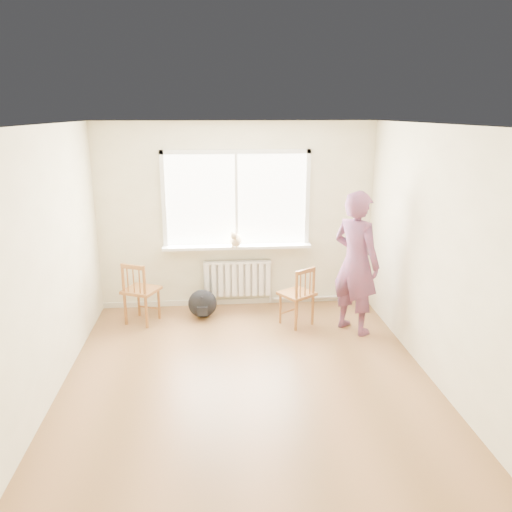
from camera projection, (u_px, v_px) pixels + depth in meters
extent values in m
plane|color=#8E603A|center=(248.00, 379.00, 5.47)|extent=(4.50, 4.50, 0.00)
plane|color=white|center=(247.00, 125.00, 4.71)|extent=(4.50, 4.50, 0.00)
cube|color=#EEE5BF|center=(236.00, 217.00, 7.24)|extent=(4.00, 0.01, 2.70)
cube|color=white|center=(236.00, 200.00, 7.15)|extent=(2.00, 0.02, 1.30)
cube|color=white|center=(236.00, 152.00, 6.94)|extent=(2.12, 0.05, 0.06)
cube|color=white|center=(164.00, 201.00, 7.05)|extent=(0.06, 0.05, 1.42)
cube|color=white|center=(307.00, 199.00, 7.22)|extent=(0.06, 0.05, 1.42)
cube|color=white|center=(236.00, 200.00, 7.13)|extent=(0.04, 0.05, 1.30)
cube|color=white|center=(237.00, 246.00, 7.25)|extent=(2.15, 0.22, 0.04)
cube|color=white|center=(237.00, 278.00, 7.45)|extent=(1.00, 0.02, 0.55)
cube|color=white|center=(237.00, 279.00, 7.40)|extent=(1.00, 0.10, 0.51)
cube|color=white|center=(237.00, 262.00, 7.33)|extent=(1.00, 0.12, 0.03)
cylinder|color=silver|center=(319.00, 297.00, 7.64)|extent=(1.40, 0.04, 0.04)
cube|color=beige|center=(237.00, 301.00, 7.59)|extent=(4.00, 0.03, 0.08)
cube|color=#95622B|center=(141.00, 290.00, 6.84)|extent=(0.57, 0.56, 0.04)
cylinder|color=#95622B|center=(159.00, 303.00, 7.00)|extent=(0.04, 0.04, 0.46)
cylinder|color=#95622B|center=(139.00, 300.00, 7.10)|extent=(0.04, 0.04, 0.46)
cylinder|color=#95622B|center=(146.00, 312.00, 6.70)|extent=(0.04, 0.04, 0.46)
cylinder|color=#95622B|center=(125.00, 309.00, 6.81)|extent=(0.04, 0.04, 0.46)
cylinder|color=#95622B|center=(145.00, 297.00, 6.64)|extent=(0.04, 0.04, 0.88)
cylinder|color=#95622B|center=(124.00, 294.00, 6.75)|extent=(0.04, 0.04, 0.88)
cube|color=#95622B|center=(133.00, 267.00, 6.58)|extent=(0.34, 0.18, 0.06)
cylinder|color=#95622B|center=(140.00, 281.00, 6.60)|extent=(0.02, 0.02, 0.35)
cylinder|color=#95622B|center=(134.00, 280.00, 6.63)|extent=(0.02, 0.02, 0.35)
cylinder|color=#95622B|center=(128.00, 279.00, 6.66)|extent=(0.02, 0.02, 0.35)
cube|color=#95622B|center=(297.00, 294.00, 6.77)|extent=(0.56, 0.55, 0.04)
cylinder|color=#95622B|center=(297.00, 303.00, 7.04)|extent=(0.04, 0.04, 0.44)
cylinder|color=#95622B|center=(280.00, 308.00, 6.85)|extent=(0.04, 0.04, 0.44)
cylinder|color=#95622B|center=(313.00, 309.00, 6.81)|extent=(0.04, 0.04, 0.44)
cylinder|color=#95622B|center=(296.00, 315.00, 6.62)|extent=(0.04, 0.04, 0.44)
cylinder|color=#95622B|center=(313.00, 296.00, 6.75)|extent=(0.04, 0.04, 0.83)
cylinder|color=#95622B|center=(296.00, 301.00, 6.56)|extent=(0.04, 0.04, 0.83)
cube|color=#95622B|center=(306.00, 271.00, 6.55)|extent=(0.30, 0.22, 0.05)
cylinder|color=#95622B|center=(310.00, 282.00, 6.65)|extent=(0.02, 0.02, 0.33)
cylinder|color=#95622B|center=(305.00, 284.00, 6.60)|extent=(0.02, 0.02, 0.33)
cylinder|color=#95622B|center=(300.00, 285.00, 6.55)|extent=(0.02, 0.02, 0.33)
imported|color=#C04042|center=(356.00, 263.00, 6.43)|extent=(0.77, 0.82, 1.88)
ellipsoid|color=beige|center=(236.00, 240.00, 7.15)|extent=(0.23, 0.29, 0.18)
sphere|color=beige|center=(234.00, 236.00, 7.01)|extent=(0.10, 0.10, 0.10)
cone|color=beige|center=(232.00, 232.00, 7.00)|extent=(0.03, 0.03, 0.04)
cone|color=beige|center=(236.00, 232.00, 6.99)|extent=(0.03, 0.03, 0.04)
cylinder|color=beige|center=(238.00, 242.00, 7.29)|extent=(0.06, 0.17, 0.02)
cylinder|color=beige|center=(233.00, 245.00, 7.08)|extent=(0.02, 0.02, 0.09)
cylinder|color=beige|center=(236.00, 245.00, 7.07)|extent=(0.02, 0.02, 0.09)
ellipsoid|color=black|center=(202.00, 304.00, 7.06)|extent=(0.47, 0.40, 0.41)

